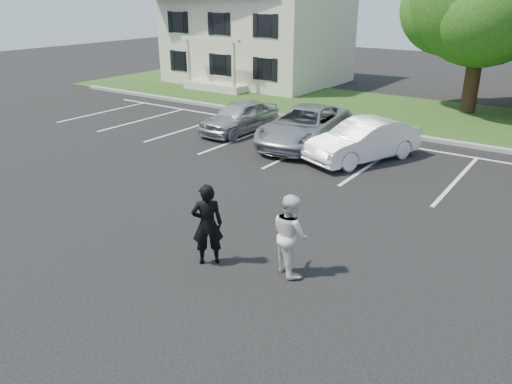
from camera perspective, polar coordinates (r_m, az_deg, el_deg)
ground_plane at (r=11.08m, az=-2.98°, el=-7.60°), size 90.00×90.00×0.00m
curb at (r=21.17m, az=17.34°, el=6.11°), size 40.00×0.30×0.15m
grass_strip at (r=24.93m, az=20.28°, el=7.93°), size 44.00×8.00×0.08m
stall_lines at (r=18.00m, az=18.44°, el=3.08°), size 34.00×5.36×0.01m
house at (r=33.51m, az=0.27°, el=19.01°), size 10.30×9.22×7.60m
man_black_suit at (r=10.56m, az=-5.58°, el=-3.72°), size 0.78×0.77×1.81m
man_white_shirt at (r=10.20m, az=3.94°, el=-4.85°), size 1.06×0.99×1.73m
car_silver_west at (r=20.97m, az=-1.86°, el=8.61°), size 1.82×4.00×1.33m
car_silver_minivan at (r=19.30m, az=5.57°, el=7.53°), size 2.99×5.43×1.44m
car_white_sedan at (r=17.69m, az=12.17°, el=5.77°), size 3.01×4.52×1.41m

